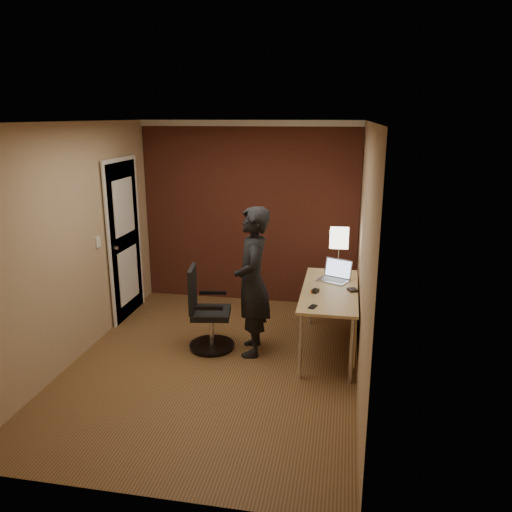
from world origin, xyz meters
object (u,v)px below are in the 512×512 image
phone (313,307)px  person (252,282)px  laptop (336,275)px  wallet (353,290)px  desk (336,300)px  office_chair (206,314)px  desk_lamp (339,238)px  mouse (315,291)px

phone → person: bearing=170.1°
laptop → phone: (-0.20, -0.90, -0.06)m
wallet → desk: bearing=172.5°
phone → office_chair: (-1.21, 0.38, -0.32)m
laptop → office_chair: laptop is taller
person → desk: bearing=92.6°
desk_lamp → office_chair: size_ratio=0.57×
desk_lamp → phone: 1.30m
desk → person: bearing=-168.0°
office_chair → person: bearing=1.1°
phone → desk: bearing=88.7°
wallet → mouse: bearing=-163.0°
laptop → wallet: laptop is taller
desk_lamp → phone: bearing=-100.0°
mouse → wallet: 0.41m
laptop → phone: laptop is taller
phone → person: 0.79m
laptop → office_chair: size_ratio=0.43×
desk_lamp → person: (-0.90, -0.83, -0.32)m
desk_lamp → mouse: desk_lamp is taller
person → phone: bearing=51.1°
desk_lamp → laptop: 0.47m
desk_lamp → mouse: bearing=-105.8°
office_chair → person: (0.53, 0.01, 0.41)m
mouse → wallet: mouse is taller
wallet → office_chair: size_ratio=0.12×
mouse → desk: bearing=51.9°
desk_lamp → phone: size_ratio=4.65×
desk_lamp → laptop: (-0.02, -0.31, -0.35)m
desk → person: (-0.90, -0.19, 0.22)m
mouse → person: bearing=-156.4°
desk → mouse: mouse is taller
desk → desk_lamp: (-0.01, 0.64, 0.55)m
mouse → office_chair: office_chair is taller
wallet → office_chair: bearing=-173.6°
wallet → desk_lamp: bearing=104.9°
desk → wallet: (0.17, -0.02, 0.14)m
desk → mouse: 0.30m
person → office_chair: bearing=-98.4°
desk_lamp → office_chair: 1.81m
phone → office_chair: office_chair is taller
laptop → phone: size_ratio=3.54×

